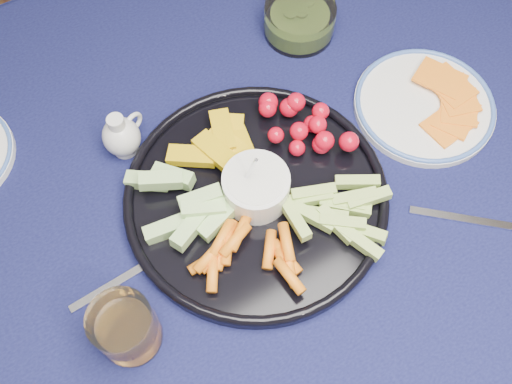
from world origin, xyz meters
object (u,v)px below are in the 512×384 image
creamer_pitcher (122,136)px  pickle_bowl (299,21)px  cheese_plate (425,104)px  juice_tumbler (127,329)px  crudite_platter (254,195)px  dining_table (304,177)px

creamer_pitcher → pickle_bowl: size_ratio=0.66×
pickle_bowl → cheese_plate: 0.25m
creamer_pitcher → juice_tumbler: bearing=-112.7°
crudite_platter → juice_tumbler: crudite_platter is taller
crudite_platter → pickle_bowl: (0.23, 0.25, 0.00)m
creamer_pitcher → juice_tumbler: juice_tumbler is taller
dining_table → cheese_plate: bearing=-7.9°
dining_table → crudite_platter: size_ratio=4.35×
crudite_platter → juice_tumbler: 0.25m
creamer_pitcher → pickle_bowl: 0.36m
dining_table → juice_tumbler: size_ratio=17.74×
juice_tumbler → creamer_pitcher: bearing=67.3°
crudite_platter → cheese_plate: crudite_platter is taller
dining_table → cheese_plate: 0.23m
crudite_platter → juice_tumbler: bearing=-159.0°
cheese_plate → juice_tumbler: bearing=-169.9°
creamer_pitcher → cheese_plate: (0.44, -0.17, -0.02)m
juice_tumbler → crudite_platter: bearing=21.0°
dining_table → pickle_bowl: 0.26m
dining_table → cheese_plate: cheese_plate is taller
pickle_bowl → cheese_plate: (0.09, -0.24, -0.01)m
cheese_plate → creamer_pitcher: bearing=158.7°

